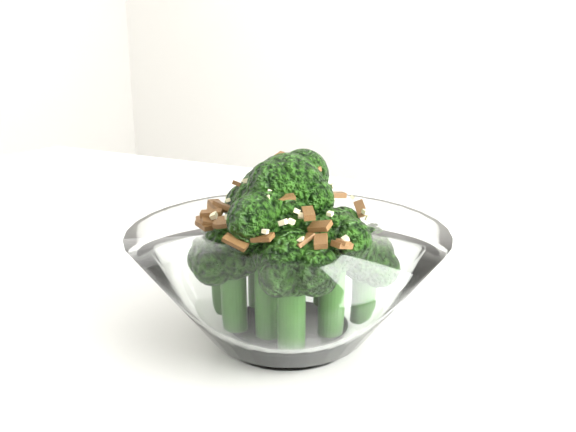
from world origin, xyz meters
The scene contains 2 objects.
table centered at (0.10, 0.02, 0.68)m, with size 1.26×0.90×0.75m.
broccoli_dish centered at (0.31, -0.08, 0.80)m, with size 0.23×0.23×0.14m.
Camera 1 is at (0.54, -0.45, 0.97)m, focal length 40.00 mm.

